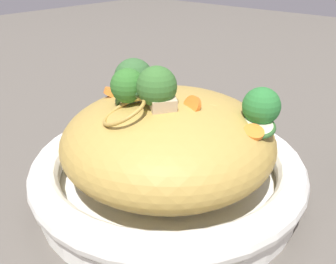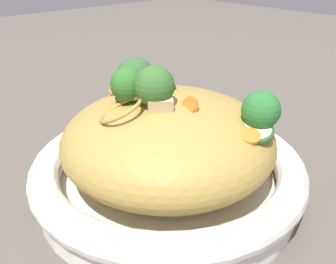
{
  "view_description": "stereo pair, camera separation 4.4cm",
  "coord_description": "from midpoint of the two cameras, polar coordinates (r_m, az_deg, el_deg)",
  "views": [
    {
      "loc": [
        0.3,
        0.26,
        0.28
      ],
      "look_at": [
        0.0,
        0.0,
        0.08
      ],
      "focal_mm": 40.86,
      "sensor_mm": 36.0,
      "label": 1
    },
    {
      "loc": [
        0.27,
        0.29,
        0.28
      ],
      "look_at": [
        0.0,
        0.0,
        0.08
      ],
      "focal_mm": 40.86,
      "sensor_mm": 36.0,
      "label": 2
    }
  ],
  "objects": [
    {
      "name": "ground_plane",
      "position": [
        0.48,
        -2.64,
        -9.14
      ],
      "size": [
        3.0,
        3.0,
        0.0
      ],
      "primitive_type": "plane",
      "color": "#565048"
    },
    {
      "name": "serving_bowl",
      "position": [
        0.47,
        -2.71,
        -6.21
      ],
      "size": [
        0.33,
        0.33,
        0.06
      ],
      "color": "white",
      "rests_on": "ground_plane"
    },
    {
      "name": "noodle_heap",
      "position": [
        0.45,
        -2.82,
        -1.28
      ],
      "size": [
        0.25,
        0.25,
        0.12
      ],
      "color": "#AD8B40",
      "rests_on": "serving_bowl"
    },
    {
      "name": "broccoli_florets",
      "position": [
        0.41,
        -2.91,
        6.22
      ],
      "size": [
        0.14,
        0.18,
        0.07
      ],
      "color": "#A2C279",
      "rests_on": "serving_bowl"
    },
    {
      "name": "carrot_coins",
      "position": [
        0.43,
        -3.75,
        4.16
      ],
      "size": [
        0.07,
        0.2,
        0.04
      ],
      "color": "orange",
      "rests_on": "serving_bowl"
    },
    {
      "name": "zucchini_slices",
      "position": [
        0.43,
        -3.46,
        4.7
      ],
      "size": [
        0.12,
        0.18,
        0.05
      ],
      "color": "beige",
      "rests_on": "serving_bowl"
    },
    {
      "name": "chicken_chunks",
      "position": [
        0.44,
        -7.39,
        5.69
      ],
      "size": [
        0.06,
        0.12,
        0.03
      ],
      "color": "#CEB48E",
      "rests_on": "serving_bowl"
    }
  ]
}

